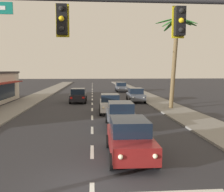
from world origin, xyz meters
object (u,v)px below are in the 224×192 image
at_px(sedan_third_in_queue, 121,114).
at_px(sedan_parked_mid_kerb, 136,95).
at_px(sedan_parked_nearest_kerb, 121,87).
at_px(sedan_oncoming_far, 78,95).
at_px(palm_right_second, 176,44).
at_px(sedan_fifth_in_queue, 110,103).
at_px(sedan_lead_at_stop_bar, 130,138).
at_px(traffic_signal_mast, 181,38).

bearing_deg(sedan_third_in_queue, sedan_parked_mid_kerb, 76.21).
height_order(sedan_parked_nearest_kerb, sedan_parked_mid_kerb, same).
relative_size(sedan_oncoming_far, palm_right_second, 0.49).
bearing_deg(sedan_parked_mid_kerb, sedan_oncoming_far, -179.59).
xyz_separation_m(sedan_fifth_in_queue, sedan_parked_mid_kerb, (3.66, 7.70, 0.00)).
distance_m(sedan_third_in_queue, sedan_parked_nearest_kerb, 29.03).
relative_size(sedan_parked_nearest_kerb, sedan_parked_mid_kerb, 1.00).
bearing_deg(sedan_parked_nearest_kerb, sedan_oncoming_far, -114.22).
distance_m(sedan_fifth_in_queue, palm_right_second, 8.56).
bearing_deg(sedan_parked_mid_kerb, palm_right_second, -66.32).
height_order(sedan_fifth_in_queue, palm_right_second, palm_right_second).
relative_size(sedan_oncoming_far, sedan_parked_mid_kerb, 1.00).
xyz_separation_m(sedan_fifth_in_queue, sedan_parked_nearest_kerb, (3.59, 22.87, 0.00)).
relative_size(sedan_third_in_queue, sedan_fifth_in_queue, 0.99).
height_order(sedan_oncoming_far, sedan_parked_mid_kerb, same).
bearing_deg(sedan_lead_at_stop_bar, traffic_signal_mast, -64.14).
bearing_deg(sedan_parked_nearest_kerb, sedan_fifth_in_queue, -98.93).
relative_size(sedan_fifth_in_queue, sedan_parked_nearest_kerb, 1.01).
height_order(sedan_lead_at_stop_bar, palm_right_second, palm_right_second).
relative_size(sedan_fifth_in_queue, sedan_parked_mid_kerb, 1.01).
bearing_deg(sedan_parked_nearest_kerb, sedan_parked_mid_kerb, -89.74).
distance_m(sedan_fifth_in_queue, sedan_parked_mid_kerb, 8.52).
xyz_separation_m(sedan_parked_nearest_kerb, palm_right_second, (2.82, -21.46, 5.48)).
bearing_deg(sedan_lead_at_stop_bar, palm_right_second, 64.47).
relative_size(sedan_fifth_in_queue, sedan_oncoming_far, 1.01).
height_order(sedan_parked_nearest_kerb, palm_right_second, palm_right_second).
bearing_deg(sedan_parked_nearest_kerb, sedan_lead_at_stop_bar, -95.83).
bearing_deg(sedan_lead_at_stop_bar, sedan_parked_mid_kerb, 79.55).
relative_size(sedan_lead_at_stop_bar, sedan_parked_nearest_kerb, 1.00).
bearing_deg(sedan_fifth_in_queue, sedan_lead_at_stop_bar, -89.81).
relative_size(sedan_parked_nearest_kerb, palm_right_second, 0.49).
distance_m(sedan_lead_at_stop_bar, sedan_fifth_in_queue, 11.94).
xyz_separation_m(sedan_third_in_queue, sedan_oncoming_far, (-3.57, 13.62, 0.00)).
distance_m(sedan_lead_at_stop_bar, sedan_parked_nearest_kerb, 35.00).
height_order(sedan_lead_at_stop_bar, sedan_parked_nearest_kerb, same).
bearing_deg(palm_right_second, sedan_lead_at_stop_bar, -115.53).
bearing_deg(sedan_parked_nearest_kerb, sedan_third_in_queue, -96.50).
distance_m(sedan_third_in_queue, sedan_parked_mid_kerb, 14.07).
height_order(traffic_signal_mast, palm_right_second, palm_right_second).
xyz_separation_m(sedan_lead_at_stop_bar, sedan_parked_mid_kerb, (3.62, 19.64, 0.00)).
bearing_deg(sedan_oncoming_far, palm_right_second, -32.79).
relative_size(traffic_signal_mast, sedan_oncoming_far, 2.56).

